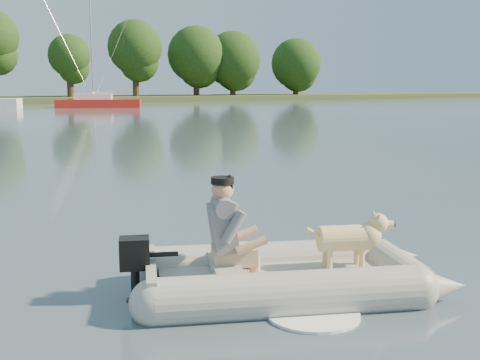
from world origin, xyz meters
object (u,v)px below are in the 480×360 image
sailboat (98,103)px  dinghy (289,240)px  man (225,224)px  dog (344,243)px

sailboat → dinghy: bearing=-80.9°
dinghy → sailboat: sailboat is taller
dinghy → man: size_ratio=4.58×
dinghy → dog: (0.55, -0.15, -0.06)m
dog → sailboat: bearing=96.8°
dinghy → dog: 0.57m
dinghy → man: (-0.56, 0.25, 0.17)m
man → sailboat: (11.30, 45.28, -0.26)m
man → dog: man is taller
dinghy → dog: bearing=4.6°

